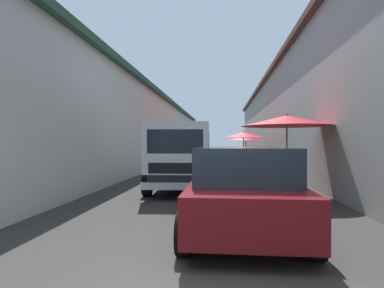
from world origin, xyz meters
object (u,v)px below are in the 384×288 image
(fruit_stall_mid_lane, at_px, (243,141))
(plastic_stool, at_px, (260,171))
(fruit_stall_near_left, at_px, (189,142))
(parked_scooter, at_px, (268,167))
(delivery_truck, at_px, (180,158))
(vendor_by_crates, at_px, (170,155))
(fruit_stall_near_right, at_px, (246,141))
(hatchback_car, at_px, (243,188))
(fruit_stall_far_left, at_px, (187,138))
(fruit_stall_far_right, at_px, (288,132))

(fruit_stall_mid_lane, distance_m, plastic_stool, 2.97)
(fruit_stall_near_left, distance_m, parked_scooter, 9.59)
(delivery_truck, xyz_separation_m, vendor_by_crates, (5.73, 1.27, -0.10))
(fruit_stall_mid_lane, height_order, fruit_stall_near_right, fruit_stall_near_right)
(parked_scooter, bearing_deg, fruit_stall_near_left, 26.94)
(hatchback_car, height_order, vendor_by_crates, vendor_by_crates)
(fruit_stall_near_left, bearing_deg, fruit_stall_mid_lane, -152.22)
(fruit_stall_far_left, relative_size, vendor_by_crates, 1.45)
(delivery_truck, relative_size, vendor_by_crates, 3.07)
(vendor_by_crates, distance_m, parked_scooter, 4.70)
(fruit_stall_mid_lane, distance_m, fruit_stall_near_left, 7.22)
(fruit_stall_mid_lane, bearing_deg, vendor_by_crates, 104.78)
(fruit_stall_near_right, xyz_separation_m, hatchback_car, (-14.47, 1.11, -0.90))
(fruit_stall_near_left, distance_m, hatchback_car, 17.36)
(fruit_stall_far_right, xyz_separation_m, delivery_truck, (0.30, 3.13, -0.80))
(fruit_stall_far_left, distance_m, vendor_by_crates, 2.70)
(fruit_stall_far_left, bearing_deg, parked_scooter, -132.80)
(fruit_stall_mid_lane, height_order, hatchback_car, fruit_stall_mid_lane)
(fruit_stall_far_right, distance_m, delivery_truck, 3.24)
(delivery_truck, bearing_deg, fruit_stall_near_left, 4.65)
(fruit_stall_mid_lane, xyz_separation_m, hatchback_car, (-10.75, 0.67, -0.87))
(hatchback_car, relative_size, plastic_stool, 9.01)
(fruit_stall_mid_lane, bearing_deg, plastic_stool, -168.31)
(fruit_stall_near_left, height_order, delivery_truck, fruit_stall_near_left)
(fruit_stall_far_left, xyz_separation_m, delivery_truck, (-8.25, -0.73, -0.71))
(fruit_stall_near_left, height_order, plastic_stool, fruit_stall_near_left)
(delivery_truck, height_order, plastic_stool, delivery_truck)
(fruit_stall_far_right, relative_size, plastic_stool, 5.99)
(fruit_stall_far_right, relative_size, fruit_stall_far_left, 1.11)
(fruit_stall_far_left, height_order, delivery_truck, fruit_stall_far_left)
(hatchback_car, relative_size, delivery_truck, 0.79)
(vendor_by_crates, bearing_deg, hatchback_car, -163.54)
(fruit_stall_far_left, bearing_deg, fruit_stall_far_right, -155.71)
(fruit_stall_near_right, distance_m, vendor_by_crates, 6.19)
(fruit_stall_mid_lane, distance_m, vendor_by_crates, 3.75)
(parked_scooter, bearing_deg, hatchback_car, 169.33)
(fruit_stall_near_right, bearing_deg, fruit_stall_far_left, 121.83)
(delivery_truck, bearing_deg, fruit_stall_far_right, -95.50)
(fruit_stall_near_right, distance_m, delivery_truck, 10.77)
(fruit_stall_near_left, relative_size, delivery_truck, 0.51)
(fruit_stall_far_left, bearing_deg, plastic_stool, -139.61)
(delivery_truck, xyz_separation_m, plastic_stool, (4.05, -2.84, -0.71))
(fruit_stall_near_right, distance_m, hatchback_car, 14.54)
(fruit_stall_far_right, height_order, delivery_truck, fruit_stall_far_right)
(fruit_stall_far_left, distance_m, delivery_truck, 8.31)
(parked_scooter, bearing_deg, fruit_stall_far_right, 178.52)
(fruit_stall_mid_lane, distance_m, delivery_truck, 7.08)
(fruit_stall_far_left, relative_size, plastic_stool, 5.39)
(fruit_stall_near_right, bearing_deg, fruit_stall_far_right, -177.88)
(parked_scooter, distance_m, plastic_stool, 0.67)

